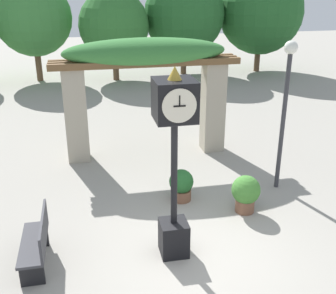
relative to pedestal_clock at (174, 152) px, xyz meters
The scene contains 8 objects.
ground_plane 1.97m from the pedestal_clock, 39.56° to the right, with size 60.00×60.00×0.00m, color gray.
pedestal_clock is the anchor object (origin of this frame).
pergola 4.58m from the pedestal_clock, 86.83° to the left, with size 4.85×1.17×3.15m.
potted_plant_near_left 2.56m from the pedestal_clock, 32.02° to the left, with size 0.60×0.60×0.80m.
potted_plant_near_right 2.50m from the pedestal_clock, 72.81° to the left, with size 0.53×0.53×0.71m.
park_bench 2.77m from the pedestal_clock, behind, with size 0.42×1.30×0.89m.
lamp_post 3.53m from the pedestal_clock, 34.73° to the left, with size 0.28×0.28×3.35m.
tree_line 14.34m from the pedestal_clock, 83.65° to the left, with size 18.20×4.29×5.02m.
Camera 1 is at (-1.61, -5.87, 4.55)m, focal length 45.00 mm.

